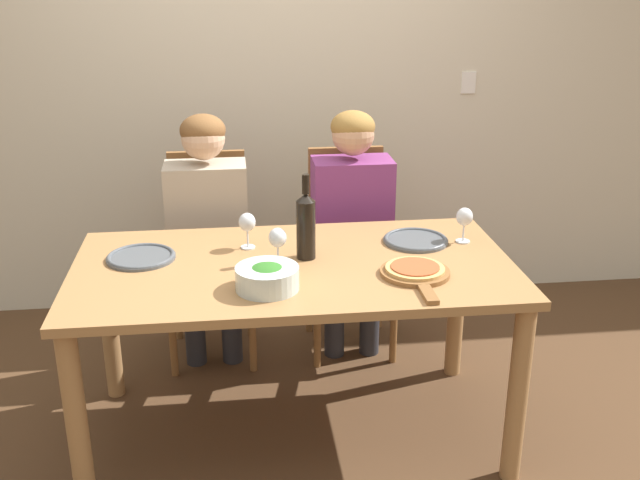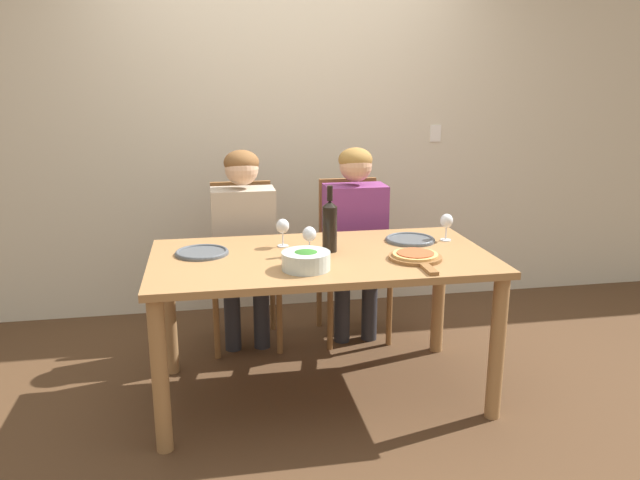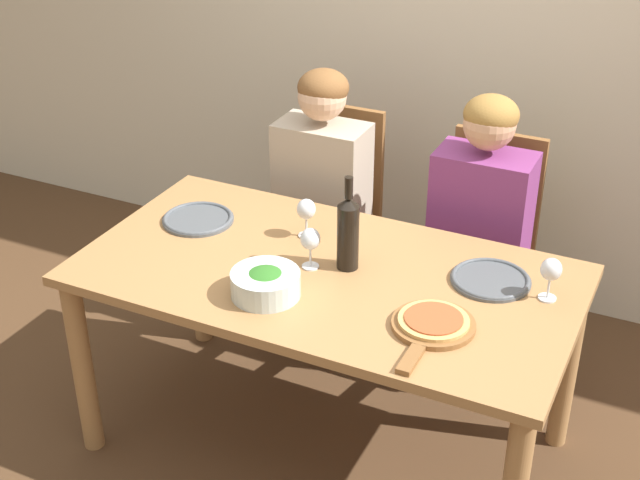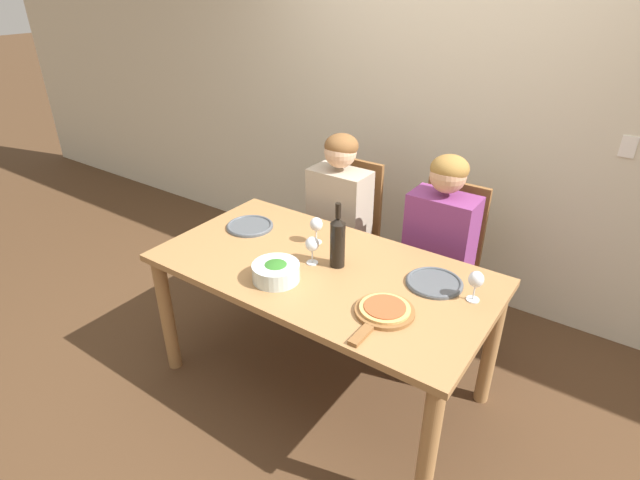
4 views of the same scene
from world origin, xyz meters
The scene contains 15 objects.
ground_plane centered at (0.00, 0.00, 0.00)m, with size 40.00×40.00×0.00m, color #4C331E.
back_wall centered at (0.00, 1.39, 1.35)m, with size 10.00×0.06×2.70m.
dining_table centered at (0.00, 0.00, 0.67)m, with size 1.72×0.91×0.78m.
chair_left centered at (-0.35, 0.80, 0.54)m, with size 0.42×0.42×1.01m.
chair_right centered at (0.34, 0.80, 0.54)m, with size 0.42×0.42×1.01m.
person_woman centered at (-0.35, 0.68, 0.75)m, with size 0.47×0.51×1.24m.
person_man centered at (0.34, 0.68, 0.75)m, with size 0.47×0.51×1.24m.
wine_bottle centered at (0.05, 0.06, 0.92)m, with size 0.08×0.08×0.35m.
broccoli_bowl centered at (-0.11, -0.22, 0.82)m, with size 0.23×0.23×0.09m.
dinner_plate_left centered at (-0.60, 0.12, 0.79)m, with size 0.27×0.27×0.02m.
dinner_plate_right centered at (0.53, 0.18, 0.79)m, with size 0.27×0.27×0.02m.
pizza_on_board centered at (0.45, -0.17, 0.79)m, with size 0.26×0.40×0.04m.
wine_glass_left centered at (-0.17, 0.19, 0.88)m, with size 0.07×0.07×0.15m.
wine_glass_right centered at (0.73, 0.15, 0.88)m, with size 0.07×0.07×0.15m.
wine_glass_centre centered at (-0.06, 0.00, 0.88)m, with size 0.07×0.07×0.15m.
Camera 3 is at (1.12, -2.38, 2.37)m, focal length 50.00 mm.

